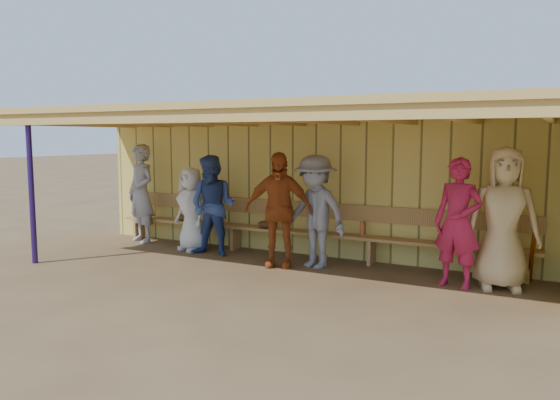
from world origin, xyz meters
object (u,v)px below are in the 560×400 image
at_px(player_e, 315,212).
at_px(player_b, 191,209).
at_px(player_c, 213,206).
at_px(bench, 301,226).
at_px(player_d, 278,210).
at_px(player_g, 458,223).
at_px(player_a, 141,193).
at_px(player_h, 503,218).

bearing_deg(player_e, player_b, -168.07).
bearing_deg(player_c, player_e, -5.58).
bearing_deg(bench, player_c, -153.45).
relative_size(player_c, player_d, 0.96).
xyz_separation_m(player_e, player_g, (2.18, -0.13, 0.00)).
distance_m(player_a, player_e, 3.87).
relative_size(player_c, bench, 0.23).
distance_m(player_b, bench, 2.02).
distance_m(player_b, player_e, 2.51).
xyz_separation_m(player_d, player_h, (3.28, 0.24, 0.06)).
relative_size(player_b, player_d, 0.83).
height_order(player_a, player_d, player_a).
xyz_separation_m(player_b, player_g, (4.68, -0.27, 0.14)).
distance_m(player_b, player_g, 4.69).
bearing_deg(player_g, bench, 175.53).
relative_size(player_d, player_h, 0.94).
height_order(player_e, bench, player_e).
bearing_deg(bench, player_d, -89.00).
height_order(player_e, player_g, player_g).
distance_m(player_e, player_g, 2.18).
bearing_deg(player_d, player_g, -16.68).
relative_size(player_a, player_g, 1.07).
xyz_separation_m(player_a, player_c, (1.94, -0.37, -0.09)).
relative_size(player_b, player_h, 0.78).
relative_size(player_e, player_g, 0.99).
xyz_separation_m(player_c, bench, (1.35, 0.68, -0.34)).
xyz_separation_m(player_a, player_e, (3.86, -0.35, -0.07)).
height_order(player_g, bench, player_g).
bearing_deg(player_c, player_g, -7.72).
xyz_separation_m(player_c, player_e, (1.92, 0.02, 0.02)).
distance_m(player_c, player_d, 1.38).
xyz_separation_m(player_c, player_d, (1.37, -0.18, 0.04)).
xyz_separation_m(player_b, player_d, (1.95, -0.34, 0.15)).
height_order(player_d, player_e, player_d).
height_order(player_g, player_h, player_h).
distance_m(player_g, player_h, 0.58).
height_order(player_h, bench, player_h).
bearing_deg(player_c, player_h, -5.41).
xyz_separation_m(player_d, player_g, (2.73, 0.07, -0.02)).
bearing_deg(player_b, bench, 33.62).
xyz_separation_m(player_c, player_h, (4.64, 0.06, 0.09)).
relative_size(player_b, player_g, 0.85).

